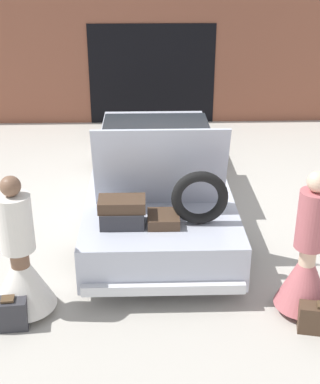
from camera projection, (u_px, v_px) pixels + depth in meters
ground_plane at (157, 204)px, 8.47m from camera, size 40.00×40.00×0.00m
garage_wall_back at (152, 61)px, 11.85m from camera, size 12.00×0.14×2.80m
car at (157, 172)px, 8.24m from camera, size 1.96×5.41×1.82m
person_left at (21, 267)px, 5.77m from camera, size 0.70×0.70×1.64m
person_right at (307, 264)px, 5.77m from camera, size 0.62×0.62×1.69m
suitcase_beside_left_person at (10, 314)px, 5.67m from camera, size 0.40×0.24×0.38m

